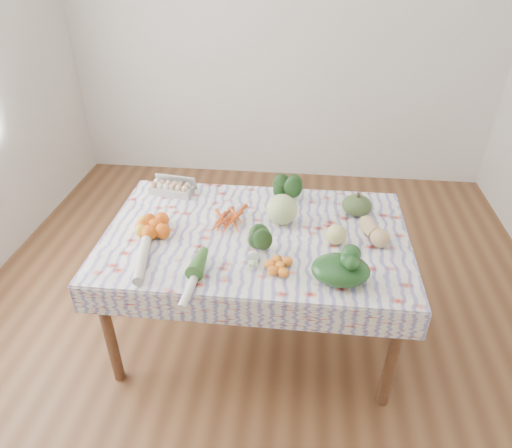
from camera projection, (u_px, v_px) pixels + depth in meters
name	position (u px, v px, depth m)	size (l,w,h in m)	color
ground	(256.00, 331.00, 2.92)	(4.50, 4.50, 0.00)	brown
wall_back	(284.00, 31.00, 4.03)	(4.00, 0.04, 2.80)	silver
dining_table	(256.00, 245.00, 2.55)	(1.60, 1.00, 0.75)	brown
tablecloth	(256.00, 234.00, 2.51)	(1.66, 1.06, 0.01)	white
egg_carton	(171.00, 189.00, 2.85)	(0.27, 0.11, 0.07)	#ACACA6
carrot_bunch	(228.00, 219.00, 2.59)	(0.21, 0.19, 0.04)	#CC4B15
kale_bunch	(287.00, 192.00, 2.75)	(0.16, 0.14, 0.14)	#1B3E18
kabocha_squash	(357.00, 205.00, 2.64)	(0.17, 0.17, 0.11)	#40572C
cabbage	(282.00, 210.00, 2.54)	(0.17, 0.17, 0.17)	#B5CB80
butternut_squash	(375.00, 231.00, 2.43)	(0.10, 0.23, 0.10)	tan
orange_cluster	(156.00, 226.00, 2.48)	(0.27, 0.27, 0.09)	orange
broccoli	(254.00, 248.00, 2.30)	(0.15, 0.15, 0.11)	#22441B
mandarin_cluster	(280.00, 265.00, 2.22)	(0.18, 0.18, 0.05)	orange
grapefruit	(336.00, 235.00, 2.39)	(0.11, 0.11, 0.11)	#D6D074
spinach_bag	(341.00, 270.00, 2.14)	(0.28, 0.22, 0.12)	#153715
daikon	(142.00, 259.00, 2.26)	(0.05, 0.05, 0.36)	beige
leek	(194.00, 279.00, 2.14)	(0.04, 0.04, 0.39)	silver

